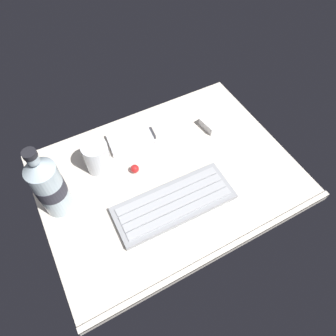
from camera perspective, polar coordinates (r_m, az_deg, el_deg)
ground_plane at (r=78.83cm, az=0.08°, el=-1.78°), size 64.00×48.00×2.80cm
keyboard at (r=72.98cm, az=1.14°, el=-6.56°), size 29.20×11.54×1.70cm
handheld_device at (r=84.90cm, az=-6.92°, el=5.32°), size 13.32×8.79×1.50cm
juice_cup at (r=78.38cm, az=-13.11°, el=1.84°), size 6.40×6.40×8.50cm
water_bottle at (r=70.62cm, az=-21.43°, el=-3.10°), size 6.73×6.73×20.80cm
charger_block at (r=89.04cm, az=8.70°, el=8.51°), size 7.64×6.42×2.40cm
trackball_mouse at (r=78.29cm, az=-6.26°, el=-0.14°), size 2.20×2.20×2.20cm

